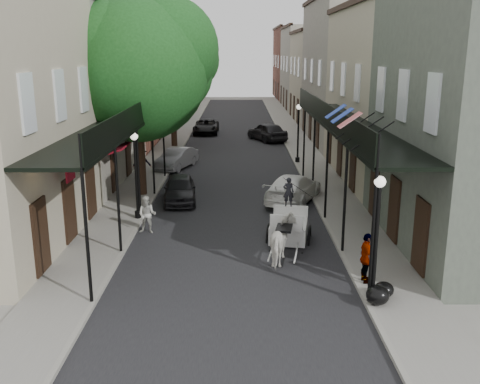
{
  "coord_description": "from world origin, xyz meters",
  "views": [
    {
      "loc": [
        0.23,
        -16.11,
        7.12
      ],
      "look_at": [
        0.31,
        4.74,
        1.6
      ],
      "focal_mm": 40.0,
      "sensor_mm": 36.0,
      "label": 1
    }
  ],
  "objects_px": {
    "lamppost_right_near": "(376,238)",
    "carriage": "(290,213)",
    "pedestrian_walking": "(147,215)",
    "car_right_near": "(293,188)",
    "lamppost_left": "(136,174)",
    "car_left_far": "(206,126)",
    "car_left_mid": "(177,158)",
    "horse": "(284,240)",
    "pedestrian_sidewalk_left": "(142,162)",
    "tree_far": "(177,69)",
    "car_left_near": "(180,189)",
    "pedestrian_sidewalk_right": "(366,258)",
    "car_right_far": "(267,131)",
    "lamppost_right_far": "(298,132)",
    "tree_near": "(146,64)"
  },
  "relations": [
    {
      "from": "horse",
      "to": "car_right_near",
      "type": "relative_size",
      "value": 0.41
    },
    {
      "from": "car_left_far",
      "to": "car_left_near",
      "type": "bearing_deg",
      "value": -89.42
    },
    {
      "from": "lamppost_right_near",
      "to": "carriage",
      "type": "bearing_deg",
      "value": 108.05
    },
    {
      "from": "horse",
      "to": "pedestrian_sidewalk_left",
      "type": "bearing_deg",
      "value": -50.56
    },
    {
      "from": "pedestrian_walking",
      "to": "car_left_far",
      "type": "distance_m",
      "value": 26.8
    },
    {
      "from": "tree_far",
      "to": "car_right_near",
      "type": "bearing_deg",
      "value": -64.74
    },
    {
      "from": "pedestrian_sidewalk_right",
      "to": "car_right_near",
      "type": "height_order",
      "value": "pedestrian_sidewalk_right"
    },
    {
      "from": "pedestrian_walking",
      "to": "car_right_far",
      "type": "bearing_deg",
      "value": 81.86
    },
    {
      "from": "lamppost_left",
      "to": "car_right_far",
      "type": "distance_m",
      "value": 22.26
    },
    {
      "from": "lamppost_right_far",
      "to": "car_right_far",
      "type": "relative_size",
      "value": 0.83
    },
    {
      "from": "car_left_near",
      "to": "car_left_far",
      "type": "bearing_deg",
      "value": 84.82
    },
    {
      "from": "lamppost_right_far",
      "to": "carriage",
      "type": "height_order",
      "value": "lamppost_right_far"
    },
    {
      "from": "pedestrian_sidewalk_right",
      "to": "car_left_mid",
      "type": "distance_m",
      "value": 18.96
    },
    {
      "from": "lamppost_right_near",
      "to": "car_left_far",
      "type": "distance_m",
      "value": 33.83
    },
    {
      "from": "car_left_far",
      "to": "lamppost_right_far",
      "type": "bearing_deg",
      "value": -62.39
    },
    {
      "from": "lamppost_left",
      "to": "carriage",
      "type": "xyz_separation_m",
      "value": [
        6.34,
        -2.29,
        -1.01
      ]
    },
    {
      "from": "carriage",
      "to": "lamppost_right_far",
      "type": "bearing_deg",
      "value": 92.73
    },
    {
      "from": "tree_far",
      "to": "lamppost_right_far",
      "type": "relative_size",
      "value": 2.32
    },
    {
      "from": "lamppost_right_far",
      "to": "carriage",
      "type": "relative_size",
      "value": 1.38
    },
    {
      "from": "tree_near",
      "to": "car_left_mid",
      "type": "height_order",
      "value": "tree_near"
    },
    {
      "from": "lamppost_left",
      "to": "car_left_mid",
      "type": "distance_m",
      "value": 10.68
    },
    {
      "from": "pedestrian_sidewalk_left",
      "to": "car_left_far",
      "type": "distance_m",
      "value": 17.48
    },
    {
      "from": "tree_far",
      "to": "lamppost_right_near",
      "type": "height_order",
      "value": "tree_far"
    },
    {
      "from": "tree_far",
      "to": "pedestrian_sidewalk_right",
      "type": "relative_size",
      "value": 5.38
    },
    {
      "from": "pedestrian_sidewalk_left",
      "to": "pedestrian_sidewalk_right",
      "type": "relative_size",
      "value": 1.04
    },
    {
      "from": "pedestrian_walking",
      "to": "lamppost_left",
      "type": "bearing_deg",
      "value": 119.08
    },
    {
      "from": "pedestrian_walking",
      "to": "pedestrian_sidewalk_right",
      "type": "bearing_deg",
      "value": -26.92
    },
    {
      "from": "car_right_far",
      "to": "lamppost_right_near",
      "type": "bearing_deg",
      "value": 68.39
    },
    {
      "from": "car_right_near",
      "to": "lamppost_left",
      "type": "bearing_deg",
      "value": 45.69
    },
    {
      "from": "pedestrian_walking",
      "to": "car_left_near",
      "type": "bearing_deg",
      "value": 86.68
    },
    {
      "from": "pedestrian_walking",
      "to": "car_right_near",
      "type": "bearing_deg",
      "value": 42.94
    },
    {
      "from": "horse",
      "to": "pedestrian_sidewalk_left",
      "type": "height_order",
      "value": "pedestrian_sidewalk_left"
    },
    {
      "from": "carriage",
      "to": "car_left_near",
      "type": "distance_m",
      "value": 7.18
    },
    {
      "from": "lamppost_right_near",
      "to": "car_left_far",
      "type": "relative_size",
      "value": 0.81
    },
    {
      "from": "car_right_far",
      "to": "pedestrian_walking",
      "type": "bearing_deg",
      "value": 50.69
    },
    {
      "from": "pedestrian_walking",
      "to": "carriage",
      "type": "bearing_deg",
      "value": 0.18
    },
    {
      "from": "lamppost_right_near",
      "to": "car_left_mid",
      "type": "distance_m",
      "value": 20.16
    },
    {
      "from": "car_left_far",
      "to": "car_left_mid",
      "type": "bearing_deg",
      "value": -93.35
    },
    {
      "from": "pedestrian_sidewalk_left",
      "to": "car_right_near",
      "type": "xyz_separation_m",
      "value": [
        8.19,
        -4.86,
        -0.29
      ]
    },
    {
      "from": "lamppost_left",
      "to": "car_left_mid",
      "type": "relative_size",
      "value": 0.96
    },
    {
      "from": "lamppost_right_far",
      "to": "pedestrian_sidewalk_left",
      "type": "xyz_separation_m",
      "value": [
        -9.38,
        -4.14,
        -1.1
      ]
    },
    {
      "from": "pedestrian_walking",
      "to": "horse",
      "type": "bearing_deg",
      "value": -24.08
    },
    {
      "from": "tree_near",
      "to": "pedestrian_sidewalk_left",
      "type": "bearing_deg",
      "value": 106.35
    },
    {
      "from": "lamppost_left",
      "to": "car_left_far",
      "type": "bearing_deg",
      "value": 86.58
    },
    {
      "from": "carriage",
      "to": "pedestrian_sidewalk_left",
      "type": "xyz_separation_m",
      "value": [
        -7.52,
        10.15,
        -0.09
      ]
    },
    {
      "from": "car_left_mid",
      "to": "pedestrian_sidewalk_right",
      "type": "bearing_deg",
      "value": -47.22
    },
    {
      "from": "lamppost_right_near",
      "to": "car_left_far",
      "type": "height_order",
      "value": "lamppost_right_near"
    },
    {
      "from": "carriage",
      "to": "car_left_far",
      "type": "relative_size",
      "value": 0.59
    },
    {
      "from": "tree_far",
      "to": "car_right_far",
      "type": "distance_m",
      "value": 9.04
    },
    {
      "from": "lamppost_left",
      "to": "car_left_far",
      "type": "height_order",
      "value": "lamppost_left"
    }
  ]
}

